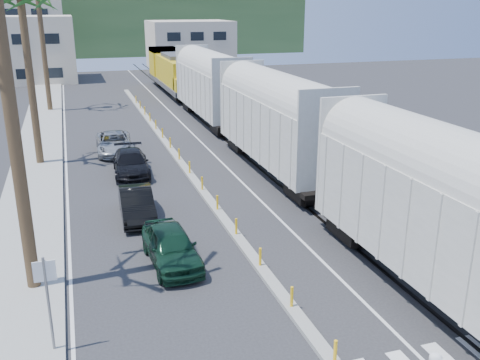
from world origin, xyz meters
name	(u,v)px	position (x,y,z in m)	size (l,w,h in m)	color
ground	(318,346)	(0.00, 0.00, 0.00)	(140.00, 140.00, 0.00)	#28282B
sidewalk	(39,151)	(-8.50, 25.00, 0.07)	(3.00, 90.00, 0.15)	gray
rails	(221,129)	(5.00, 28.00, 0.03)	(1.56, 100.00, 0.06)	black
median	(179,160)	(0.00, 19.96, 0.09)	(0.45, 60.00, 0.85)	gray
lane_markings	(135,145)	(-2.15, 25.00, 0.00)	(9.42, 90.00, 0.01)	silver
freight_train	(245,106)	(5.00, 21.94, 2.91)	(3.00, 60.94, 5.85)	beige
street_sign	(47,292)	(-7.30, 2.00, 1.97)	(0.60, 0.08, 3.00)	slate
buildings	(62,41)	(-6.41, 71.66, 4.36)	(38.00, 27.00, 10.00)	beige
hillside	(95,22)	(0.00, 100.00, 6.00)	(80.00, 20.00, 12.00)	#385628
car_lead	(171,246)	(-3.07, 6.43, 0.73)	(1.94, 4.35, 1.45)	#103120
car_second	(137,204)	(-3.73, 11.46, 0.69)	(1.63, 4.27, 1.39)	black
car_third	(131,163)	(-3.20, 18.14, 0.70)	(2.21, 4.92, 1.40)	black
car_rear	(114,143)	(-3.66, 23.35, 0.69)	(2.45, 5.02, 1.37)	#A3A5A8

